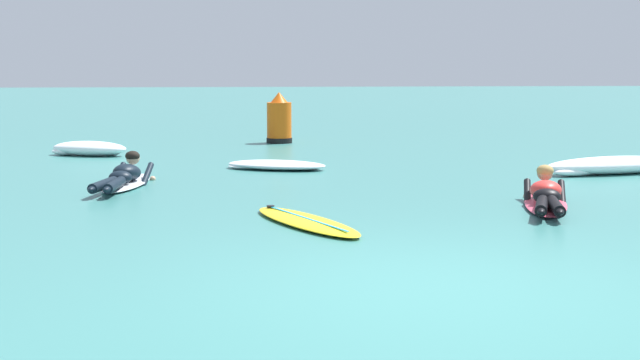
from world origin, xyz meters
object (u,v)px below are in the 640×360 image
object	(u,v)px
surfer_far	(124,178)
channel_marker_buoy	(279,122)
drifting_surfboard	(305,221)
surfer_near	(546,197)

from	to	relation	value
surfer_far	channel_marker_buoy	distance (m)	8.05
surfer_far	channel_marker_buoy	bearing A→B (deg)	69.43
drifting_surfboard	channel_marker_buoy	bearing A→B (deg)	87.46
surfer_near	surfer_far	size ratio (longest dim) A/B	1.01
surfer_near	drifting_surfboard	world-z (taller)	surfer_near
channel_marker_buoy	surfer_far	bearing A→B (deg)	-110.57
surfer_near	channel_marker_buoy	distance (m)	10.46
surfer_near	surfer_far	distance (m)	6.06
surfer_near	drifting_surfboard	bearing A→B (deg)	-164.59
drifting_surfboard	channel_marker_buoy	world-z (taller)	channel_marker_buoy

